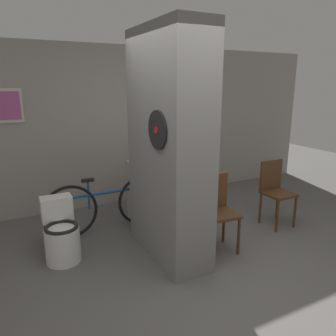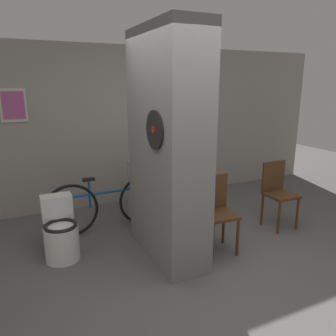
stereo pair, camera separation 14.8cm
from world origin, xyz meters
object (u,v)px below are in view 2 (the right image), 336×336
(toilet, at_px, (61,233))
(bottle_tall, at_px, (164,153))
(chair_near_pillar, at_px, (216,209))
(bicycle, at_px, (109,204))
(chair_by_doorway, at_px, (278,191))

(toilet, xyz_separation_m, bottle_tall, (1.65, 0.67, 0.68))
(toilet, bearing_deg, bottle_tall, 22.14)
(chair_near_pillar, relative_size, bottle_tall, 3.68)
(bicycle, bearing_deg, chair_by_doorway, -21.76)
(toilet, distance_m, bottle_tall, 1.91)
(toilet, relative_size, chair_near_pillar, 0.76)
(toilet, height_order, chair_by_doorway, chair_by_doorway)
(chair_near_pillar, distance_m, bottle_tall, 1.36)
(bottle_tall, bearing_deg, chair_near_pillar, -85.31)
(toilet, bearing_deg, chair_by_doorway, -7.50)
(bicycle, distance_m, bottle_tall, 1.12)
(toilet, relative_size, bottle_tall, 2.81)
(bicycle, height_order, bottle_tall, bottle_tall)
(chair_by_doorway, bearing_deg, bottle_tall, 141.01)
(toilet, relative_size, bicycle, 0.40)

